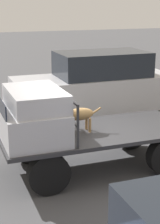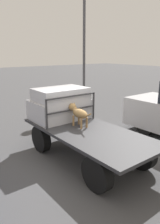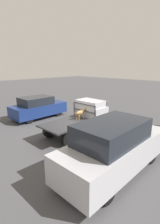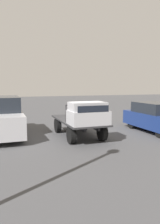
{
  "view_description": "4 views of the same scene",
  "coord_description": "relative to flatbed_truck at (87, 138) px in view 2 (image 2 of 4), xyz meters",
  "views": [
    {
      "loc": [
        2.97,
        7.07,
        3.55
      ],
      "look_at": [
        0.36,
        -0.02,
        1.32
      ],
      "focal_mm": 60.0,
      "sensor_mm": 36.0,
      "label": 1
    },
    {
      "loc": [
        -4.41,
        3.67,
        2.98
      ],
      "look_at": [
        0.36,
        -0.02,
        1.32
      ],
      "focal_mm": 35.0,
      "sensor_mm": 36.0,
      "label": 2
    },
    {
      "loc": [
        -6.74,
        -6.93,
        4.0
      ],
      "look_at": [
        0.36,
        -0.02,
        1.32
      ],
      "focal_mm": 28.0,
      "sensor_mm": 36.0,
      "label": 3
    },
    {
      "loc": [
        10.6,
        -3.7,
        2.69
      ],
      "look_at": [
        0.36,
        -0.02,
        1.32
      ],
      "focal_mm": 35.0,
      "sensor_mm": 36.0,
      "label": 4
    }
  ],
  "objects": [
    {
      "name": "ground_plane",
      "position": [
        0.0,
        0.0,
        -0.63
      ],
      "size": [
        80.0,
        80.0,
        0.0
      ],
      "primitive_type": "plane",
      "color": "#474749"
    },
    {
      "name": "flatbed_truck",
      "position": [
        0.0,
        0.0,
        0.0
      ],
      "size": [
        4.15,
        1.88,
        0.88
      ],
      "color": "black",
      "rests_on": "ground"
    },
    {
      "name": "truck_cab",
      "position": [
        1.38,
        0.0,
        0.73
      ],
      "size": [
        1.23,
        1.76,
        1.01
      ],
      "color": "#B7B7BC",
      "rests_on": "flatbed_truck"
    },
    {
      "name": "truck_headboard",
      "position": [
        0.72,
        0.0,
        0.82
      ],
      "size": [
        0.04,
        1.76,
        0.87
      ],
      "color": "#2D2D30",
      "rests_on": "flatbed_truck"
    },
    {
      "name": "dog",
      "position": [
        0.45,
        -0.02,
        0.66
      ],
      "size": [
        1.01,
        0.27,
        0.66
      ],
      "rotation": [
        0.0,
        0.0,
        -0.17
      ],
      "color": "#9E7547",
      "rests_on": "flatbed_truck"
    },
    {
      "name": "light_pole_near",
      "position": [
        6.2,
        -4.86,
        3.49
      ],
      "size": [
        0.44,
        0.44,
        6.34
      ],
      "color": "#4C4C51",
      "rests_on": "ground"
    }
  ]
}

